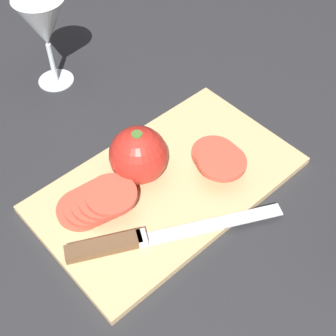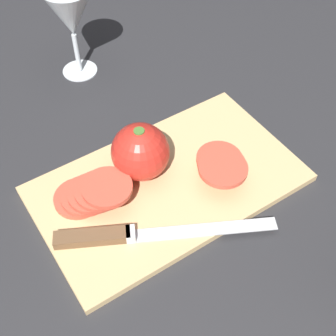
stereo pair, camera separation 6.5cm
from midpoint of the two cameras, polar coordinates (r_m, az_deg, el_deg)
The scene contains 7 objects.
ground_plane at distance 0.66m, azimuth -3.84°, elevation -5.71°, with size 3.00×3.00×0.00m, color #28282B.
cutting_board at distance 0.68m, azimuth -2.74°, elevation -2.10°, with size 0.38×0.22×0.01m.
wine_glass at distance 0.82m, azimuth -17.25°, elevation 16.19°, with size 0.08×0.08×0.16m.
whole_tomato at distance 0.66m, azimuth -6.48°, elevation 1.40°, with size 0.08×0.08×0.08m.
knife at distance 0.62m, azimuth -7.88°, elevation -9.09°, with size 0.27×0.15×0.01m.
tomato_slice_stack_near at distance 0.68m, azimuth 3.41°, elevation 1.12°, with size 0.09×0.11×0.04m.
tomato_slice_stack_far at distance 0.64m, azimuth -11.63°, elevation -4.27°, with size 0.10×0.10×0.04m.
Camera 1 is at (-0.24, -0.29, 0.54)m, focal length 50.00 mm.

